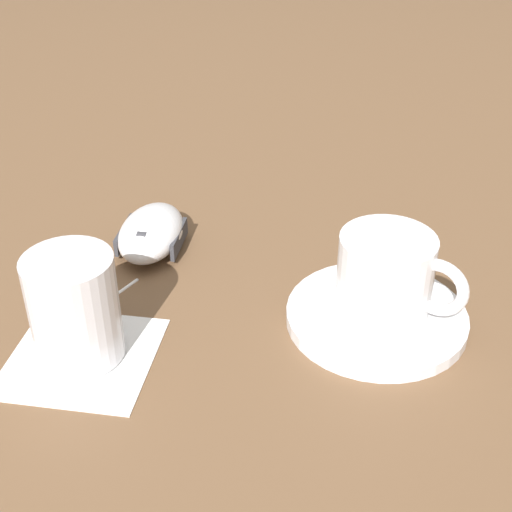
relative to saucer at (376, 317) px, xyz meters
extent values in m
plane|color=brown|center=(0.03, 0.12, -0.01)|extent=(3.00, 3.00, 0.00)
cylinder|color=white|center=(0.00, 0.00, 0.00)|extent=(0.16, 0.16, 0.01)
cylinder|color=white|center=(0.01, 0.00, 0.04)|extent=(0.08, 0.08, 0.07)
torus|color=white|center=(-0.01, -0.04, 0.04)|extent=(0.03, 0.05, 0.05)
ellipsoid|color=silver|center=(0.10, 0.22, 0.01)|extent=(0.11, 0.07, 0.04)
cylinder|color=#38383D|center=(0.07, 0.22, 0.02)|extent=(0.01, 0.01, 0.01)
cube|color=#38383D|center=(0.10, 0.19, 0.01)|extent=(0.06, 0.01, 0.02)
cube|color=#38383D|center=(0.10, 0.25, 0.01)|extent=(0.06, 0.01, 0.02)
cylinder|color=white|center=(0.02, 0.23, 0.00)|extent=(0.05, 0.03, 0.00)
cylinder|color=white|center=(-0.03, 0.26, 0.00)|extent=(0.05, 0.03, 0.00)
cylinder|color=white|center=(-0.08, 0.29, 0.00)|extent=(0.05, 0.02, 0.00)
sphere|color=white|center=(0.04, 0.22, 0.00)|extent=(0.00, 0.00, 0.00)
sphere|color=white|center=(-0.01, 0.25, 0.00)|extent=(0.00, 0.00, 0.00)
sphere|color=white|center=(-0.06, 0.27, 0.00)|extent=(0.00, 0.00, 0.00)
cube|color=white|center=(-0.07, 0.24, 0.00)|extent=(0.12, 0.12, 0.00)
cylinder|color=silver|center=(-0.07, 0.24, 0.04)|extent=(0.07, 0.07, 0.09)
camera|label=1|loc=(-0.49, 0.06, 0.38)|focal=50.00mm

